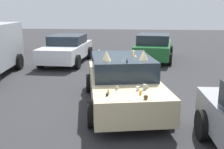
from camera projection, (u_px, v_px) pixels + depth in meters
name	position (u px, v px, depth m)	size (l,w,h in m)	color
ground_plane	(122.00, 105.00, 7.72)	(60.00, 60.00, 0.00)	#2D2D30
art_car_decorated	(122.00, 81.00, 7.59)	(4.75, 2.68, 1.67)	beige
parked_sedan_near_left	(67.00, 49.00, 13.66)	(4.41, 2.10, 1.41)	white
parked_sedan_behind_left	(154.00, 47.00, 14.44)	(4.48, 2.42, 1.42)	#1E602D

